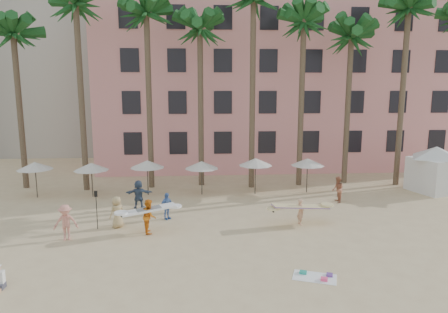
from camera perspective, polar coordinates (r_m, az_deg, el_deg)
name	(u,v)px	position (r m, az deg, el deg)	size (l,w,h in m)	color
ground	(228,268)	(18.37, 0.60, -15.71)	(120.00, 120.00, 0.00)	#D1B789
pink_hotel	(275,86)	(43.31, 7.30, 9.90)	(35.00, 14.00, 16.00)	pink
palm_row	(220,20)	(31.96, -0.61, 18.95)	(44.40, 5.40, 16.30)	brown
umbrella_row	(175,164)	(29.60, -7.08, -1.10)	(22.50, 2.70, 2.73)	#332B23
cabana	(435,165)	(34.41, 27.96, -1.09)	(5.61, 5.61, 3.50)	silver
beach_towel	(316,277)	(18.04, 13.00, -16.37)	(2.03, 1.56, 0.14)	white
carrier_yellow	(301,209)	(23.84, 10.89, -7.43)	(3.44, 1.25, 1.56)	tan
carrier_white	(149,215)	(22.50, -10.66, -8.23)	(3.05, 1.71, 1.89)	orange
beachgoers	(163,203)	(24.80, -8.73, -6.64)	(17.67, 6.73, 1.91)	#3A4B65
paddle	(96,205)	(23.66, -17.77, -6.60)	(0.18, 0.04, 2.23)	black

